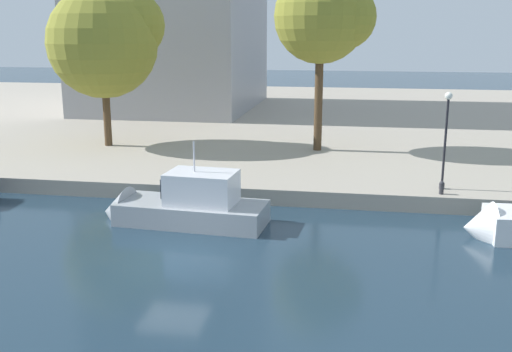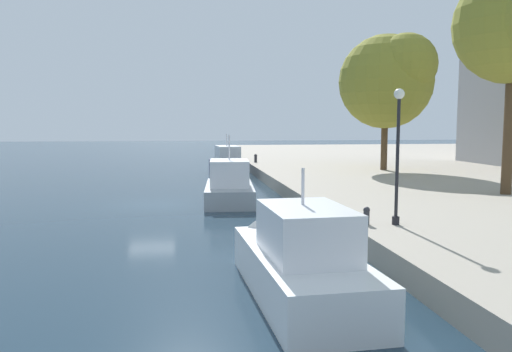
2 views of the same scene
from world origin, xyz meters
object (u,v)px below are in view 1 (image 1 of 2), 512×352
lamp_post (446,133)px  tree_2 (106,40)px  motor_yacht_1 (180,210)px  tree_1 (326,17)px  mooring_bollard_0 (442,187)px

lamp_post → tree_2: (-21.11, 8.36, 4.23)m
motor_yacht_1 → tree_1: tree_1 is taller
motor_yacht_1 → tree_1: bearing=-107.5°
mooring_bollard_0 → tree_2: 23.94m
tree_1 → mooring_bollard_0: bearing=-57.5°
motor_yacht_1 → tree_2: tree_2 is taller
mooring_bollard_0 → tree_1: size_ratio=0.06×
mooring_bollard_0 → motor_yacht_1: bearing=-161.8°
motor_yacht_1 → lamp_post: lamp_post is taller
motor_yacht_1 → mooring_bollard_0: (11.99, 3.95, 0.57)m
tree_1 → lamp_post: bearing=-54.0°
lamp_post → tree_2: 23.09m
mooring_bollard_0 → lamp_post: (0.15, 1.04, 2.51)m
motor_yacht_1 → tree_2: 17.67m
lamp_post → tree_1: (-6.54, 8.98, 5.67)m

